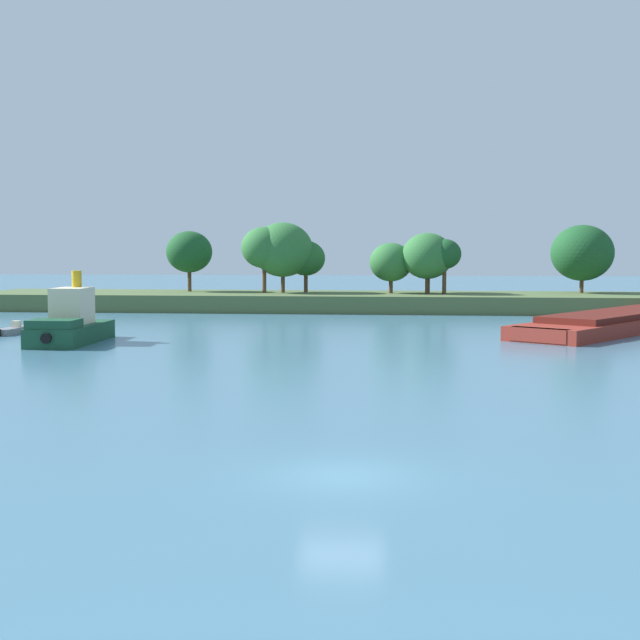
% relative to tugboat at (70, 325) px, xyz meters
% --- Properties ---
extents(ground_plane, '(400.00, 400.00, 0.00)m').
position_rel_tugboat_xyz_m(ground_plane, '(22.09, -35.01, -1.32)').
color(ground_plane, teal).
extents(treeline_island, '(75.58, 13.87, 9.66)m').
position_rel_tugboat_xyz_m(treeline_island, '(16.79, 36.93, 1.70)').
color(treeline_island, '#4C6038').
rests_on(treeline_island, ground).
extents(tugboat, '(3.80, 9.45, 5.13)m').
position_rel_tugboat_xyz_m(tugboat, '(0.00, 0.00, 0.00)').
color(tugboat, '#19472D').
rests_on(tugboat, ground).
extents(small_motorboat, '(1.62, 4.69, 1.01)m').
position_rel_tugboat_xyz_m(small_motorboat, '(-7.08, 6.23, -1.04)').
color(small_motorboat, slate).
rests_on(small_motorboat, ground).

